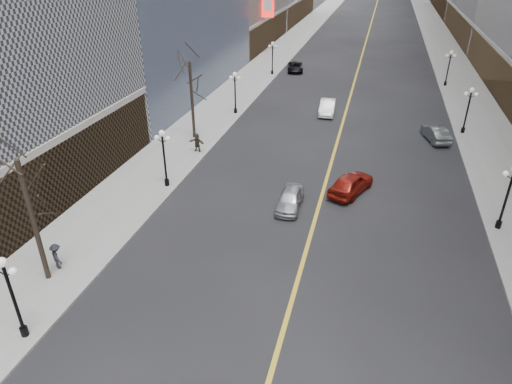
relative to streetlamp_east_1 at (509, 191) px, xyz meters
The scene contains 19 objects.
sidewalk_east 40.16m from the streetlamp_east_1, 86.85° to the left, with size 6.00×230.00×0.15m, color gray.
sidewalk_west 47.68m from the streetlamp_east_1, 122.82° to the left, with size 6.00×230.00×0.15m, color gray.
lane_line 51.45m from the streetlamp_east_1, 103.28° to the left, with size 0.25×200.00×0.02m, color gold.
streetlamp_east_1 is the anchor object (origin of this frame).
streetlamp_east_2 18.00m from the streetlamp_east_1, 90.00° to the left, with size 1.26×0.44×4.52m.
streetlamp_east_3 36.00m from the streetlamp_east_1, 90.00° to the left, with size 1.26×0.44×4.52m.
streetlamp_west_0 28.51m from the streetlamp_east_1, 145.86° to the right, with size 1.26×0.44×4.52m.
streetlamp_west_1 23.60m from the streetlamp_east_1, behind, with size 1.26×0.44×4.52m.
streetlamp_west_2 29.68m from the streetlamp_east_1, 142.67° to the left, with size 1.26×0.44×4.52m.
streetlamp_west_3 43.05m from the streetlamp_east_1, 123.25° to the left, with size 1.26×0.44×4.52m.
tree_west_near 28.20m from the streetlamp_east_1, 154.62° to the right, with size 3.60×3.60×7.92m.
tree_west_far 27.41m from the streetlamp_east_1, 158.43° to the left, with size 3.60×3.60×7.92m.
car_nb_near 13.99m from the streetlamp_east_1, behind, with size 1.64×4.07×1.39m, color #A2A6AA.
car_nb_mid 25.02m from the streetlamp_east_1, 123.62° to the left, with size 1.60×4.58×1.51m, color silver.
car_nb_far 44.27m from the streetlamp_east_1, 118.06° to the left, with size 2.19×4.74×1.32m, color black.
car_sb_mid 10.38m from the streetlamp_east_1, 164.67° to the left, with size 1.90×4.71×1.61m, color maroon.
car_sb_far 15.86m from the streetlamp_east_1, 100.27° to the left, with size 1.51×4.32×1.42m, color #505758.
ped_west_walk 27.65m from the streetlamp_east_1, 156.31° to the right, with size 1.03×0.43×1.60m, color black.
ped_west_far 24.78m from the streetlamp_east_1, 163.95° to the left, with size 1.56×0.45×1.68m, color #2E2719.
Camera 1 is at (2.89, 1.50, 16.48)m, focal length 32.00 mm.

